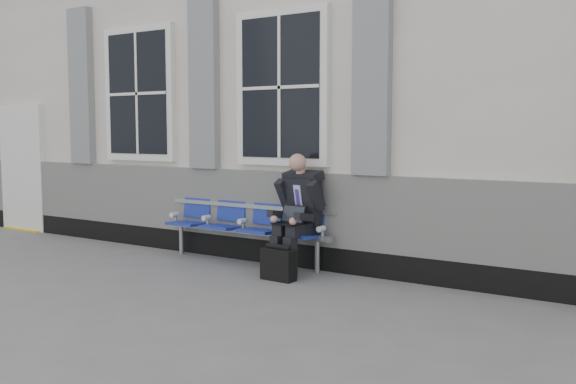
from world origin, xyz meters
The scene contains 5 objects.
ground centered at (0.00, 0.00, 0.00)m, with size 70.00×70.00×0.00m, color slate.
station_building centered at (-0.02, 3.47, 2.22)m, with size 14.40×4.40×4.49m.
bench centered at (-0.13, 1.32, 0.55)m, with size 2.60×0.47×0.91m.
businessman centered at (0.76, 1.19, 0.78)m, with size 0.60×0.80×1.44m.
briefcase centered at (0.79, 0.72, 0.19)m, with size 0.41×0.19×0.42m.
Camera 1 is at (4.83, -5.29, 1.71)m, focal length 40.00 mm.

